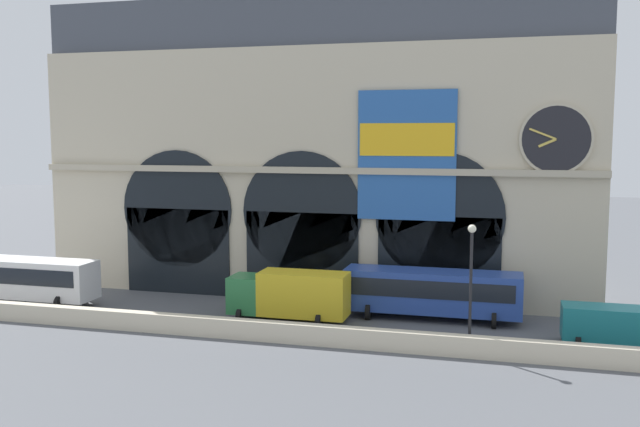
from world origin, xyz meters
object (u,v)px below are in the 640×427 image
van_east (611,324)px  street_lamp_quayside (471,271)px  bus_west (20,278)px  box_truck_center (290,294)px  bus_mideast (432,292)px

van_east → street_lamp_quayside: bearing=-157.0°
bus_west → box_truck_center: 19.39m
van_east → street_lamp_quayside: (-7.45, -3.17, 3.17)m
bus_mideast → street_lamp_quayside: street_lamp_quayside is taller
box_truck_center → van_east: box_truck_center is taller
bus_west → street_lamp_quayside: size_ratio=1.59×
box_truck_center → bus_mideast: size_ratio=0.68×
box_truck_center → street_lamp_quayside: size_ratio=1.09×
street_lamp_quayside → box_truck_center: bearing=162.0°
box_truck_center → street_lamp_quayside: street_lamp_quayside is taller
bus_west → bus_mideast: (27.91, 3.08, 0.00)m
bus_west → van_east: bearing=-0.1°
box_truck_center → bus_mideast: box_truck_center is taller
bus_mideast → van_east: bearing=-17.2°
box_truck_center → bus_west: bearing=-178.8°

